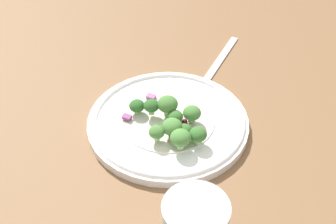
{
  "coord_description": "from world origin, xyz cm",
  "views": [
    {
      "loc": [
        46.44,
        12.44,
        45.46
      ],
      "look_at": [
        -1.31,
        2.42,
        2.7
      ],
      "focal_mm": 49.28,
      "sensor_mm": 36.0,
      "label": 1
    }
  ],
  "objects_px": {
    "broccoli_floret_2": "(157,132)",
    "fork": "(214,68)",
    "plate": "(168,122)",
    "broccoli_floret_1": "(172,127)",
    "broccoli_floret_0": "(192,113)"
  },
  "relations": [
    {
      "from": "broccoli_floret_1",
      "to": "fork",
      "type": "relative_size",
      "value": 0.15
    },
    {
      "from": "broccoli_floret_2",
      "to": "fork",
      "type": "bearing_deg",
      "value": 165.24
    },
    {
      "from": "broccoli_floret_2",
      "to": "broccoli_floret_0",
      "type": "bearing_deg",
      "value": 139.42
    },
    {
      "from": "broccoli_floret_0",
      "to": "broccoli_floret_1",
      "type": "height_order",
      "value": "broccoli_floret_1"
    },
    {
      "from": "broccoli_floret_2",
      "to": "fork",
      "type": "xyz_separation_m",
      "value": [
        -0.2,
        0.05,
        -0.03
      ]
    },
    {
      "from": "broccoli_floret_1",
      "to": "fork",
      "type": "bearing_deg",
      "value": 169.63
    },
    {
      "from": "broccoli_floret_0",
      "to": "fork",
      "type": "distance_m",
      "value": 0.16
    },
    {
      "from": "broccoli_floret_1",
      "to": "broccoli_floret_2",
      "type": "relative_size",
      "value": 1.3
    },
    {
      "from": "broccoli_floret_1",
      "to": "fork",
      "type": "xyz_separation_m",
      "value": [
        -0.19,
        0.03,
        -0.03
      ]
    },
    {
      "from": "broccoli_floret_0",
      "to": "broccoli_floret_2",
      "type": "relative_size",
      "value": 1.17
    },
    {
      "from": "broccoli_floret_0",
      "to": "broccoli_floret_1",
      "type": "xyz_separation_m",
      "value": [
        0.03,
        -0.02,
        0.0
      ]
    },
    {
      "from": "plate",
      "to": "broccoli_floret_0",
      "type": "bearing_deg",
      "value": 89.65
    },
    {
      "from": "broccoli_floret_1",
      "to": "broccoli_floret_2",
      "type": "height_order",
      "value": "broccoli_floret_1"
    },
    {
      "from": "broccoli_floret_1",
      "to": "plate",
      "type": "bearing_deg",
      "value": -159.64
    },
    {
      "from": "plate",
      "to": "broccoli_floret_1",
      "type": "bearing_deg",
      "value": 20.36
    }
  ]
}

